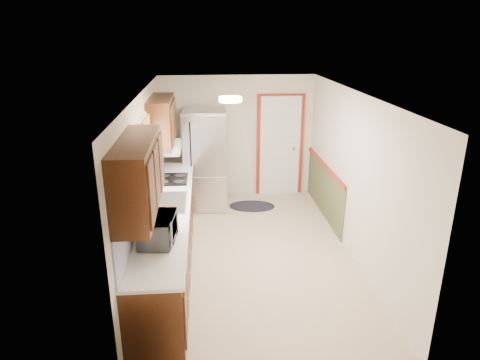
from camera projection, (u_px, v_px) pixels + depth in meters
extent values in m
cube|color=#CBAE8F|center=(250.00, 253.00, 6.51)|extent=(3.20, 5.20, 0.12)
cube|color=white|center=(252.00, 94.00, 5.71)|extent=(3.20, 5.20, 0.12)
cube|color=silver|center=(237.00, 137.00, 8.46)|extent=(3.20, 0.10, 2.40)
cube|color=silver|center=(282.00, 272.00, 3.76)|extent=(3.20, 0.10, 2.40)
cube|color=silver|center=(145.00, 181.00, 5.99)|extent=(0.10, 5.20, 2.40)
cube|color=silver|center=(353.00, 175.00, 6.23)|extent=(0.10, 5.20, 2.40)
cube|color=#3B1C0D|center=(168.00, 238.00, 5.99)|extent=(0.60, 4.00, 0.90)
cube|color=white|center=(167.00, 207.00, 5.83)|extent=(0.63, 4.00, 0.04)
cube|color=#5874D7|center=(143.00, 188.00, 5.71)|extent=(0.02, 4.00, 0.55)
cube|color=#3B1C0D|center=(138.00, 176.00, 4.30)|extent=(0.35, 1.40, 0.75)
cube|color=#3B1C0D|center=(162.00, 121.00, 6.83)|extent=(0.35, 1.20, 0.75)
cube|color=white|center=(142.00, 157.00, 5.67)|extent=(0.02, 1.00, 0.90)
cube|color=orange|center=(143.00, 131.00, 5.55)|extent=(0.05, 1.12, 0.24)
cube|color=#B7B7BC|center=(167.00, 203.00, 5.92)|extent=(0.52, 0.82, 0.02)
cube|color=white|center=(167.00, 148.00, 7.03)|extent=(0.45, 0.60, 0.15)
cube|color=maroon|center=(280.00, 146.00, 8.57)|extent=(0.94, 0.05, 2.08)
cube|color=white|center=(280.00, 146.00, 8.54)|extent=(0.80, 0.04, 2.00)
cube|color=#484F2C|center=(324.00, 191.00, 7.75)|extent=(0.02, 2.30, 0.90)
cube|color=maroon|center=(325.00, 166.00, 7.59)|extent=(0.04, 2.30, 0.06)
cylinder|color=#FFD88C|center=(230.00, 99.00, 5.51)|extent=(0.30, 0.30, 0.06)
imported|color=white|center=(158.00, 226.00, 4.79)|extent=(0.36, 0.58, 0.38)
cube|color=#B7B7BC|center=(206.00, 160.00, 7.91)|extent=(0.82, 0.77, 1.87)
cylinder|color=black|center=(191.00, 172.00, 7.55)|extent=(0.02, 0.02, 1.31)
ellipsoid|color=black|center=(252.00, 206.00, 8.21)|extent=(0.92, 0.65, 0.01)
cube|color=black|center=(172.00, 179.00, 6.83)|extent=(0.50, 0.60, 0.02)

